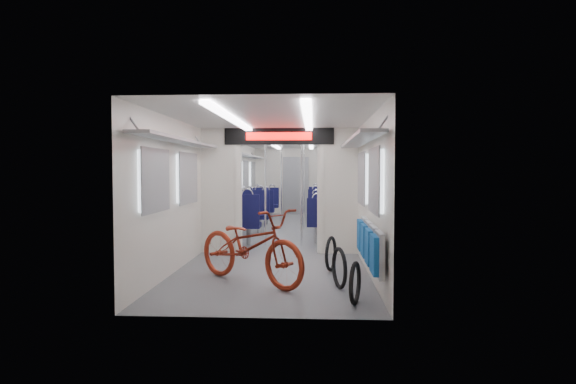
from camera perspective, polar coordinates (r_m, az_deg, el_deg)
The scene contains 14 objects.
carriage at distance 10.64m, azimuth -0.35°, elevation 2.43°, with size 12.00×12.02×2.31m.
bicycle at distance 6.57m, azimuth -4.51°, elevation -6.32°, with size 0.68×1.95×1.03m, color maroon.
flip_bench at distance 6.36m, azimuth 9.56°, elevation -6.03°, with size 0.12×2.10×0.51m.
bike_hoop_a at distance 5.61m, azimuth 7.95°, elevation -10.88°, with size 0.50×0.50×0.05m, color black.
bike_hoop_b at distance 6.31m, azimuth 6.10°, elevation -9.16°, with size 0.54×0.54×0.05m, color black.
bike_hoop_c at distance 7.38m, azimuth 5.11°, elevation -7.48°, with size 0.53×0.53×0.05m, color black.
seat_bay_near_left at distance 10.85m, azimuth -5.26°, elevation -2.49°, with size 0.96×2.29×1.17m.
seat_bay_near_right at distance 10.92m, azimuth 4.64°, elevation -2.69°, with size 0.88×1.95×1.06m.
seat_bay_far_left at distance 14.45m, azimuth -3.17°, elevation -1.36°, with size 0.90×2.03×1.09m.
seat_bay_far_right at distance 14.41m, azimuth 4.27°, elevation -1.32°, with size 0.92×2.13×1.12m.
stanchion_near_left at distance 9.80m, azimuth -2.71°, elevation 0.37°, with size 0.04×0.04×2.30m, color silver.
stanchion_near_right at distance 9.71m, azimuth 1.60°, elevation 0.35°, with size 0.04×0.04×2.30m, color silver.
stanchion_far_left at distance 12.83m, azimuth -0.80°, elevation 0.89°, with size 0.04×0.04×2.30m, color silver.
stanchion_far_right at distance 12.51m, azimuth 1.90°, elevation 0.85°, with size 0.04×0.04×2.30m, color silver.
Camera 1 is at (0.64, -10.89, 1.53)m, focal length 30.00 mm.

